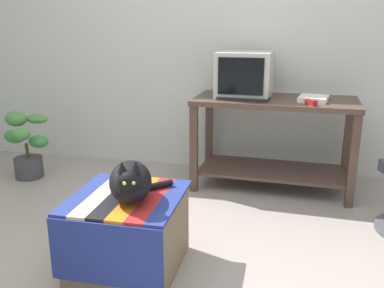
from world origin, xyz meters
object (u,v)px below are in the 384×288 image
Objects in this scene: desk at (274,128)px; stapler at (311,102)px; potted_plant at (26,146)px; keyboard at (243,98)px; ottoman_with_blanket at (128,232)px; cat at (131,181)px; tv_monitor at (245,75)px; book at (313,99)px.

desk is 11.98× the size of stapler.
keyboard is at bearing 3.56° from potted_plant.
ottoman_with_blanket is 0.33m from cat.
tv_monitor reaches higher than potted_plant.
book is 2.48m from potted_plant.
desk is 0.40m from book.
keyboard is at bearing -162.32° from book.
cat is (0.05, -0.04, 0.32)m from ottoman_with_blanket.
book is 0.54× the size of cat.
book reaches higher than desk.
desk is 0.44m from stapler.
tv_monitor reaches higher than stapler.
book is at bearing 50.83° from stapler.
desk is at bearing 45.74° from cat.
cat is at bearing -157.74° from stapler.
tv_monitor is 0.82× the size of ottoman_with_blanket.
tv_monitor is 1.72m from ottoman_with_blanket.
keyboard is at bearing 52.53° from cat.
keyboard is 1.63× the size of book.
potted_plant is at bearing -169.44° from keyboard.
book is 0.17m from stapler.
ottoman_with_blanket is 1.66m from stapler.
desk is 2.14× the size of ottoman_with_blanket.
desk is 3.29× the size of keyboard.
cat is 0.77× the size of potted_plant.
ottoman_with_blanket is 1.36× the size of cat.
cat is 1.92m from potted_plant.
stapler is (0.95, 1.25, 0.23)m from cat.
book is 0.42× the size of potted_plant.
cat is (-0.98, -1.41, -0.23)m from book.
potted_plant is (-1.89, -0.12, -0.48)m from keyboard.
potted_plant is 5.35× the size of stapler.
stapler is (2.40, 0.02, 0.49)m from potted_plant.
ottoman_with_blanket is at bearing -103.51° from keyboard.
desk is at bearing 34.68° from keyboard.
cat is at bearing -101.16° from keyboard.
keyboard is 3.64× the size of stapler.
stapler is at bearing -4.04° from keyboard.
keyboard is 0.52m from stapler.
keyboard reaches higher than cat.
keyboard reaches higher than potted_plant.
book is 2.23× the size of stapler.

